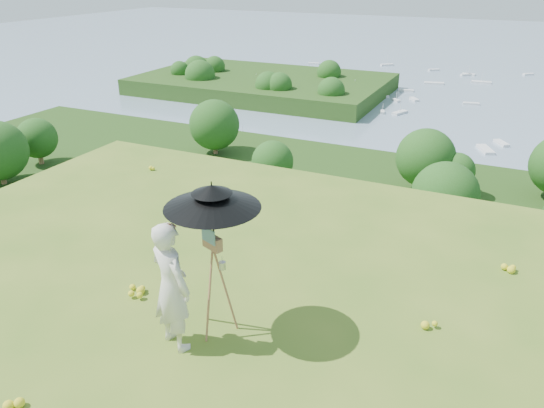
% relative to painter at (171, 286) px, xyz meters
% --- Properties ---
extents(ground, '(14.00, 14.00, 0.00)m').
position_rel_painter_xyz_m(ground, '(0.10, -0.05, -0.93)').
color(ground, '#4D7321').
rests_on(ground, ground).
extents(forest_slope, '(140.00, 56.00, 22.00)m').
position_rel_painter_xyz_m(forest_slope, '(0.10, 34.95, -29.93)').
color(forest_slope, '#1C3A0F').
rests_on(forest_slope, bay_water).
extents(shoreline_tier, '(170.00, 28.00, 8.00)m').
position_rel_painter_xyz_m(shoreline_tier, '(0.10, 74.95, -36.93)').
color(shoreline_tier, '#71675B').
rests_on(shoreline_tier, bay_water).
extents(bay_water, '(700.00, 700.00, 0.00)m').
position_rel_painter_xyz_m(bay_water, '(0.10, 239.95, -34.93)').
color(bay_water, '#7289A3').
rests_on(bay_water, ground).
extents(peninsula, '(90.00, 60.00, 12.00)m').
position_rel_painter_xyz_m(peninsula, '(-74.90, 154.95, -29.93)').
color(peninsula, '#1C3A0F').
rests_on(peninsula, bay_water).
extents(slope_trees, '(110.00, 50.00, 6.00)m').
position_rel_painter_xyz_m(slope_trees, '(0.10, 34.95, -15.93)').
color(slope_trees, '#214514').
rests_on(slope_trees, forest_slope).
extents(harbor_town, '(110.00, 22.00, 5.00)m').
position_rel_painter_xyz_m(harbor_town, '(0.10, 74.95, -30.43)').
color(harbor_town, silver).
rests_on(harbor_town, shoreline_tier).
extents(moored_boats, '(140.00, 140.00, 0.70)m').
position_rel_painter_xyz_m(moored_boats, '(-12.40, 160.95, -34.58)').
color(moored_boats, white).
rests_on(moored_boats, bay_water).
extents(wildflowers, '(10.00, 10.50, 0.12)m').
position_rel_painter_xyz_m(wildflowers, '(0.10, 0.20, -0.87)').
color(wildflowers, yellow).
rests_on(wildflowers, ground).
extents(painter, '(0.79, 0.65, 1.85)m').
position_rel_painter_xyz_m(painter, '(0.00, 0.00, 0.00)').
color(painter, silver).
rests_on(painter, ground).
extents(field_easel, '(0.81, 0.81, 1.64)m').
position_rel_painter_xyz_m(field_easel, '(0.35, 0.50, -0.11)').
color(field_easel, '#A36644').
rests_on(field_easel, ground).
extents(sun_umbrella, '(1.70, 1.70, 0.92)m').
position_rel_painter_xyz_m(sun_umbrella, '(0.36, 0.53, 0.88)').
color(sun_umbrella, black).
rests_on(sun_umbrella, field_easel).
extents(painter_cap, '(0.25, 0.27, 0.10)m').
position_rel_painter_xyz_m(painter_cap, '(0.00, 0.00, 0.87)').
color(painter_cap, '#CD7172').
rests_on(painter_cap, painter).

